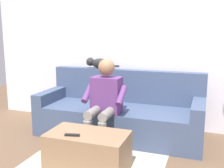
{
  "coord_description": "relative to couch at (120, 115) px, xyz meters",
  "views": [
    {
      "loc": [
        -1.1,
        3.31,
        1.41
      ],
      "look_at": [
        0.0,
        0.2,
        0.77
      ],
      "focal_mm": 43.84,
      "sensor_mm": 36.0,
      "label": 1
    }
  ],
  "objects": [
    {
      "name": "floor_rug",
      "position": [
        0.0,
        0.95,
        -0.28
      ],
      "size": [
        1.48,
        1.34,
        0.01
      ],
      "primitive_type": "cube",
      "color": "#B7AD93",
      "rests_on": "ground"
    },
    {
      "name": "person_solo_seated",
      "position": [
        0.07,
        0.42,
        0.32
      ],
      "size": [
        0.51,
        0.55,
        1.08
      ],
      "color": "#5B3370",
      "rests_on": "ground"
    },
    {
      "name": "ground_plane",
      "position": [
        0.0,
        0.72,
        -0.29
      ],
      "size": [
        8.0,
        8.0,
        0.0
      ],
      "primitive_type": "plane",
      "color": "brown"
    },
    {
      "name": "cat_on_backrest",
      "position": [
        0.43,
        -0.28,
        0.67
      ],
      "size": [
        0.51,
        0.13,
        0.16
      ],
      "color": "black",
      "rests_on": "couch"
    },
    {
      "name": "coffee_table",
      "position": [
        0.0,
        1.06,
        -0.08
      ],
      "size": [
        0.81,
        0.46,
        0.4
      ],
      "color": "#8C6B4C",
      "rests_on": "ground"
    },
    {
      "name": "back_wall",
      "position": [
        0.0,
        -0.52,
        0.94
      ],
      "size": [
        4.61,
        0.06,
        2.45
      ],
      "primitive_type": "cube",
      "color": "silver",
      "rests_on": "ground"
    },
    {
      "name": "couch",
      "position": [
        0.0,
        0.0,
        0.0
      ],
      "size": [
        2.22,
        0.81,
        0.87
      ],
      "color": "#3D4C6B",
      "rests_on": "ground"
    },
    {
      "name": "remote_black",
      "position": [
        0.11,
        1.18,
        0.13
      ],
      "size": [
        0.15,
        0.06,
        0.02
      ],
      "primitive_type": "cube",
      "rotation": [
        0.0,
        0.0,
        0.23
      ],
      "color": "black",
      "rests_on": "coffee_table"
    }
  ]
}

